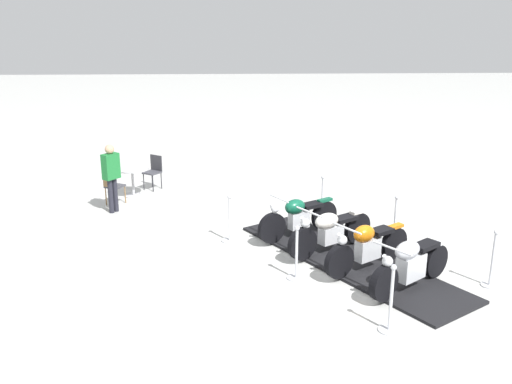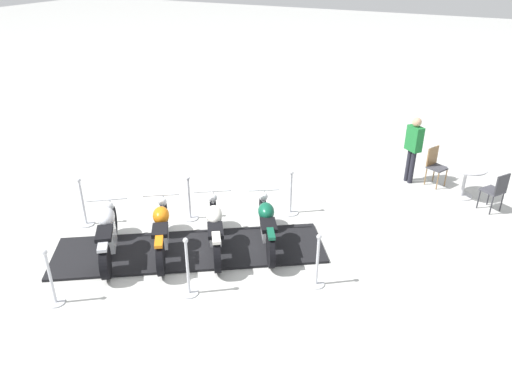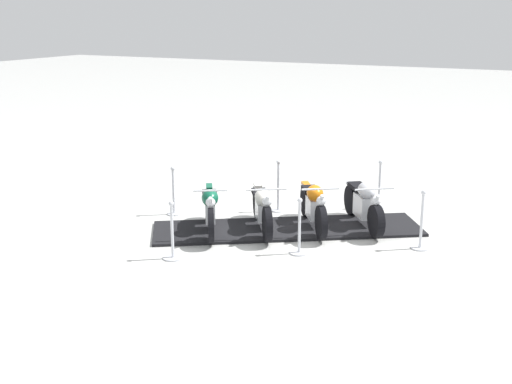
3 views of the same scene
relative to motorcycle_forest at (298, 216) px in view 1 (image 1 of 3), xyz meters
The scene contains 16 objects.
ground_plane 1.59m from the motorcycle_forest, 55.91° to the right, with size 80.00×80.00×0.00m, color silver.
display_platform 1.59m from the motorcycle_forest, 55.91° to the right, with size 5.21×1.40×0.05m, color black.
motorcycle_forest is the anchor object (origin of this frame).
motorcycle_cream 1.01m from the motorcycle_forest, 57.00° to the right, with size 1.85×1.28×0.96m.
motorcycle_copper 2.01m from the motorcycle_forest, 57.12° to the right, with size 1.81×1.26×0.94m.
motorcycle_chrome 3.01m from the motorcycle_forest, 57.04° to the right, with size 1.73×1.35×0.90m.
stanchion_left_mid 2.01m from the motorcycle_forest, 15.67° to the right, with size 0.31×0.31×1.12m.
stanchion_right_rear 3.94m from the motorcycle_forest, 75.92° to the right, with size 0.33×0.33×1.09m.
stanchion_left_rear 3.96m from the motorcycle_forest, 37.45° to the right, with size 0.29×0.29×1.06m.
stanchion_right_mid 1.98m from the motorcycle_forest, 97.18° to the right, with size 0.34×0.34×1.02m.
stanchion_right_front 1.47m from the motorcycle_forest, behind, with size 0.36×0.36×1.03m.
stanchion_left_front 1.52m from the motorcycle_forest, 60.90° to the left, with size 0.30×0.30×1.04m.
cafe_table 5.17m from the motorcycle_forest, 141.08° to the left, with size 0.90×0.90×0.76m.
cafe_chair_near_table 5.29m from the motorcycle_forest, 132.15° to the left, with size 0.56×0.56×0.93m.
cafe_chair_across_table 5.06m from the motorcycle_forest, 150.26° to the left, with size 0.54×0.54×0.96m.
bystander_person 4.73m from the motorcycle_forest, 155.59° to the left, with size 0.42×0.45×1.68m.
Camera 1 is at (-2.23, -10.01, 4.50)m, focal length 39.57 mm.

